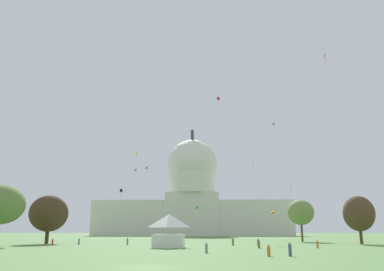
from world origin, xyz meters
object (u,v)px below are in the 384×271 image
at_px(person_olive_front_left, 233,242).
at_px(kite_magenta_high, 325,56).
at_px(kite_turquoise_low, 292,186).
at_px(person_grey_front_center, 206,248).
at_px(person_white_near_tree_west, 180,243).
at_px(kite_yellow_mid, 137,154).
at_px(tree_west_far, 49,213).
at_px(tree_east_near, 359,214).
at_px(capitol_building, 192,198).
at_px(event_tent, 169,230).
at_px(kite_green_low, 197,207).
at_px(person_olive_edge_west, 259,245).
at_px(person_denim_near_tent, 258,243).
at_px(person_denim_back_right, 79,242).
at_px(person_denim_mid_right, 290,250).
at_px(person_red_deep_crowd, 53,242).
at_px(person_olive_mid_center, 127,242).
at_px(kite_gold_mid, 235,167).
at_px(person_orange_edge_east, 269,251).
at_px(kite_black_low, 121,191).
at_px(kite_pink_mid, 253,163).
at_px(person_orange_back_center, 318,245).
at_px(kite_cyan_low, 163,202).
at_px(kite_cyan_mid, 136,170).
at_px(kite_lime_low, 268,202).
at_px(tree_east_far, 301,212).
at_px(tree_west_near, 1,204).
at_px(kite_red_high, 218,99).

distance_m(person_olive_front_left, kite_magenta_high, 51.70).
bearing_deg(kite_turquoise_low, person_grey_front_center, 160.52).
bearing_deg(person_white_near_tree_west, kite_yellow_mid, -173.13).
xyz_separation_m(tree_west_far, tree_east_near, (76.03, -0.47, -0.14)).
height_order(capitol_building, person_grey_front_center, capitol_building).
distance_m(tree_east_near, kite_magenta_high, 39.80).
bearing_deg(event_tent, kite_green_low, 86.58).
distance_m(person_olive_edge_west, person_denim_near_tent, 10.00).
height_order(person_denim_back_right, person_denim_mid_right, person_denim_mid_right).
bearing_deg(person_red_deep_crowd, person_olive_mid_center, 2.08).
bearing_deg(kite_gold_mid, kite_yellow_mid, 130.75).
height_order(person_orange_edge_east, person_denim_mid_right, person_denim_mid_right).
relative_size(person_denim_mid_right, person_olive_front_left, 1.09).
bearing_deg(kite_black_low, kite_turquoise_low, -17.61).
xyz_separation_m(kite_green_low, kite_black_low, (-26.68, 12.34, 6.43)).
bearing_deg(person_red_deep_crowd, person_denim_back_right, 24.74).
bearing_deg(tree_east_near, capitol_building, 108.29).
height_order(person_white_near_tree_west, kite_pink_mid, kite_pink_mid).
distance_m(person_olive_edge_west, person_orange_back_center, 11.00).
bearing_deg(kite_cyan_low, person_denim_back_right, -108.56).
height_order(person_denim_back_right, kite_cyan_mid, kite_cyan_mid).
xyz_separation_m(person_orange_back_center, person_grey_front_center, (-20.81, -16.05, 0.04)).
bearing_deg(kite_lime_low, tree_east_far, 44.90).
height_order(kite_pink_mid, kite_cyan_low, kite_pink_mid).
distance_m(kite_lime_low, kite_green_low, 88.94).
distance_m(tree_east_near, kite_green_low, 47.62).
distance_m(tree_west_near, person_white_near_tree_west, 38.13).
bearing_deg(person_olive_front_left, person_denim_near_tent, 110.25).
bearing_deg(tree_west_near, kite_pink_mid, 51.55).
xyz_separation_m(person_olive_edge_west, person_orange_edge_east, (-1.79, -22.92, -0.01)).
bearing_deg(kite_pink_mid, person_orange_edge_east, -140.58).
height_order(kite_magenta_high, kite_gold_mid, kite_magenta_high).
relative_size(tree_east_near, person_orange_back_center, 7.85).
xyz_separation_m(person_red_deep_crowd, kite_gold_mid, (49.48, 101.76, 32.65)).
relative_size(person_olive_front_left, kite_red_high, 0.50).
xyz_separation_m(person_olive_edge_west, kite_cyan_mid, (-46.35, 127.68, 33.24)).
distance_m(tree_east_far, tree_east_near, 21.92).
distance_m(kite_green_low, kite_red_high, 58.80).
bearing_deg(person_red_deep_crowd, event_tent, -27.63).
bearing_deg(person_orange_edge_east, person_olive_front_left, -36.56).
relative_size(kite_lime_low, kite_red_high, 0.81).
height_order(tree_west_far, person_olive_front_left, tree_west_far).
xyz_separation_m(kite_yellow_mid, kite_pink_mid, (48.67, -3.43, -5.07)).
xyz_separation_m(capitol_building, tree_east_far, (35.34, -114.84, -13.03)).
distance_m(kite_green_low, kite_gold_mid, 73.90).
distance_m(person_olive_mid_center, person_white_near_tree_west, 13.59).
bearing_deg(capitol_building, kite_magenta_high, -74.73).
bearing_deg(tree_east_near, person_denim_back_right, -175.87).
relative_size(event_tent, person_denim_near_tent, 4.07).
bearing_deg(kite_red_high, person_olive_mid_center, -74.90).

